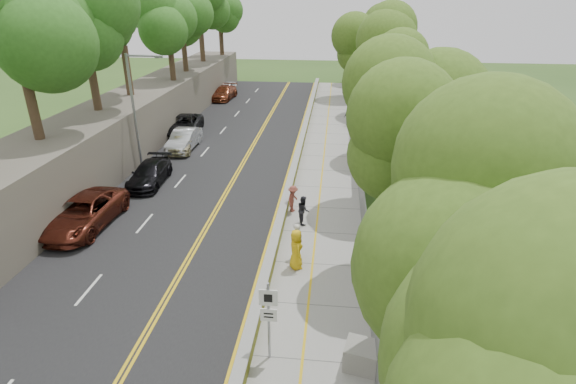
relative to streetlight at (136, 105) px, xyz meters
name	(u,v)px	position (x,y,z in m)	size (l,w,h in m)	color
ground	(255,302)	(10.46, -14.00, -4.64)	(140.00, 140.00, 0.00)	#33511E
road	(218,166)	(5.06, 1.00, -4.62)	(11.20, 66.00, 0.04)	black
sidewalk	(327,171)	(13.01, 1.00, -4.61)	(4.20, 66.00, 0.05)	gray
jersey_barrier	(295,166)	(10.71, 1.00, -4.34)	(0.42, 66.00, 0.60)	#E7F21A
rock_embankment	(107,137)	(-3.04, 1.00, -2.64)	(5.00, 66.00, 4.00)	#595147
chainlink_fence	(358,159)	(15.11, 1.00, -3.64)	(0.04, 66.00, 2.00)	slate
trees_embankment	(93,11)	(-2.54, 1.00, 5.86)	(6.40, 66.00, 13.00)	#367522
trees_fenceside	(401,71)	(17.46, 1.00, 2.36)	(7.00, 66.00, 14.00)	#4F7422
streetlight	(136,105)	(0.00, 0.00, 0.00)	(2.52, 0.22, 8.00)	gray
signpost	(269,313)	(11.51, -17.02, -2.68)	(0.62, 0.09, 3.10)	gray
construction_barrel	(352,155)	(14.76, 3.03, -4.13)	(0.56, 0.56, 0.93)	red
concrete_block	(365,357)	(14.76, -17.09, -4.15)	(1.32, 0.99, 0.88)	gray
car_2	(84,213)	(0.27, -8.69, -3.78)	(2.72, 5.89, 1.64)	#5C2217
car_3	(150,174)	(1.46, -2.60, -3.90)	(1.96, 4.82, 1.40)	black
car_4	(182,142)	(1.46, 4.10, -3.88)	(1.70, 4.22, 1.44)	tan
car_5	(184,140)	(1.46, 4.50, -3.81)	(1.66, 4.77, 1.57)	silver
car_6	(184,125)	(0.09, 8.75, -3.82)	(2.60, 5.63, 1.57)	black
car_7	(224,93)	(0.37, 22.54, -3.85)	(2.09, 5.14, 1.49)	brown
car_8	(227,87)	(-0.14, 26.29, -3.94)	(1.56, 3.89, 1.32)	white
painter_0	(296,249)	(11.91, -11.38, -3.63)	(0.94, 0.61, 1.92)	gold
painter_1	(298,241)	(11.91, -10.47, -3.72)	(0.64, 0.42, 1.74)	silver
painter_2	(303,210)	(11.91, -7.03, -3.79)	(0.78, 0.61, 1.60)	black
painter_3	(293,199)	(11.21, -5.67, -3.80)	(1.02, 0.59, 1.58)	brown
person_far	(349,117)	(14.66, 12.80, -3.79)	(0.93, 0.39, 1.59)	black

